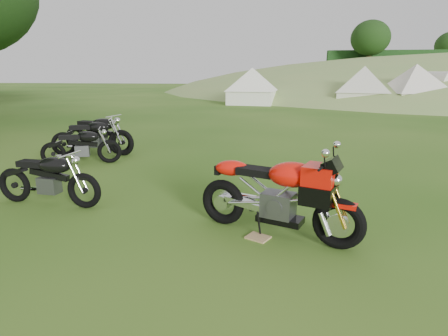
% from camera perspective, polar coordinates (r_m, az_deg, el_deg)
% --- Properties ---
extents(ground, '(120.00, 120.00, 0.00)m').
position_cam_1_polar(ground, '(5.11, 1.64, -9.08)').
color(ground, '#235111').
rests_on(ground, ground).
extents(sport_motorcycle, '(2.12, 1.23, 1.25)m').
position_cam_1_polar(sport_motorcycle, '(4.73, 8.12, -3.13)').
color(sport_motorcycle, red).
rests_on(sport_motorcycle, ground).
extents(plywood_board, '(0.35, 0.32, 0.02)m').
position_cam_1_polar(plywood_board, '(4.83, 5.20, -10.48)').
color(plywood_board, tan).
rests_on(plywood_board, ground).
extents(vintage_moto_a, '(1.77, 0.56, 0.92)m').
position_cam_1_polar(vintage_moto_a, '(6.41, -25.32, -1.26)').
color(vintage_moto_a, black).
rests_on(vintage_moto_a, ground).
extents(vintage_moto_b, '(1.70, 0.95, 0.88)m').
position_cam_1_polar(vintage_moto_b, '(8.97, -20.95, 3.24)').
color(vintage_moto_b, black).
rests_on(vintage_moto_b, ground).
extents(vintage_moto_c, '(1.93, 0.94, 0.99)m').
position_cam_1_polar(vintage_moto_c, '(9.86, -19.51, 4.63)').
color(vintage_moto_c, black).
rests_on(vintage_moto_c, ground).
extents(vintage_moto_d, '(2.08, 0.91, 1.06)m').
position_cam_1_polar(vintage_moto_d, '(10.05, -18.65, 5.09)').
color(vintage_moto_d, black).
rests_on(vintage_moto_d, ground).
extents(tent_left, '(3.11, 3.11, 2.41)m').
position_cam_1_polar(tent_left, '(24.52, 4.32, 12.50)').
color(tent_left, white).
rests_on(tent_left, ground).
extents(tent_mid, '(3.36, 3.36, 2.46)m').
position_cam_1_polar(tent_mid, '(24.25, 20.47, 11.69)').
color(tent_mid, beige).
rests_on(tent_mid, ground).
extents(tent_right, '(3.41, 3.41, 2.53)m').
position_cam_1_polar(tent_right, '(24.42, 27.03, 11.13)').
color(tent_right, silver).
rests_on(tent_right, ground).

